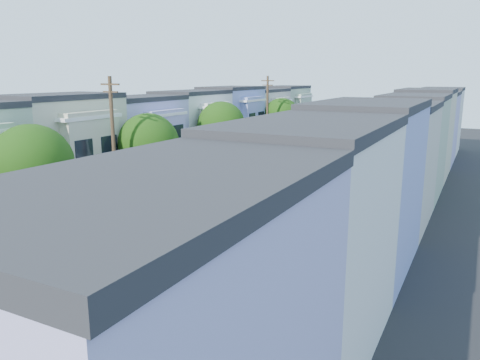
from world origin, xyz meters
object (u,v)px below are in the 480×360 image
at_px(tree_far_r, 384,135).
at_px(parked_left_d, 208,184).
at_px(tree_c, 147,144).
at_px(parked_right_a, 180,289).
at_px(fedex_truck, 241,200).
at_px(tree_d, 220,126).
at_px(tree_b, 31,165).
at_px(parked_right_d, 362,163).
at_px(motorcycle, 113,352).
at_px(utility_pole_far, 267,119).
at_px(lead_sedan, 292,186).
at_px(tree_e, 281,117).
at_px(parked_right_c, 335,182).
at_px(utility_pole_near, 114,149).
at_px(parked_left_c, 113,222).
at_px(parked_right_b, 230,254).

bearing_deg(tree_far_r, parked_left_d, -124.13).
xyz_separation_m(tree_c, parked_right_a, (11.20, -12.04, -4.40)).
bearing_deg(fedex_truck, tree_d, 117.35).
bearing_deg(tree_d, tree_b, -90.00).
relative_size(parked_right_d, motorcycle, 2.44).
height_order(tree_far_r, parked_right_d, tree_far_r).
distance_m(utility_pole_far, lead_sedan, 15.87).
xyz_separation_m(tree_b, parked_left_d, (1.40, 16.95, -4.48)).
xyz_separation_m(tree_b, tree_e, (0.00, 36.96, -0.07)).
bearing_deg(tree_e, utility_pole_far, -89.97).
height_order(tree_e, motorcycle, tree_e).
distance_m(tree_b, fedex_truck, 13.33).
distance_m(parked_right_c, parked_right_d, 10.42).
bearing_deg(parked_right_a, fedex_truck, 102.00).
bearing_deg(tree_d, utility_pole_near, -89.99).
xyz_separation_m(utility_pole_far, fedex_truck, (8.53, -23.12, -3.32)).
xyz_separation_m(tree_e, parked_right_a, (11.20, -38.49, -4.44)).
bearing_deg(utility_pole_near, fedex_truck, 18.64).
height_order(tree_b, parked_right_a, tree_b).
xyz_separation_m(tree_d, lead_sedan, (8.23, -1.74, -4.74)).
distance_m(tree_d, parked_left_d, 6.86).
bearing_deg(parked_right_c, tree_d, -174.73).
relative_size(utility_pole_far, parked_right_c, 2.07).
bearing_deg(motorcycle, tree_e, 95.00).
relative_size(tree_e, parked_left_c, 1.66).
xyz_separation_m(tree_c, lead_sedan, (8.23, 9.49, -4.39)).
relative_size(parked_right_a, motorcycle, 2.23).
height_order(tree_d, tree_e, tree_d).
bearing_deg(tree_far_r, utility_pole_near, -115.59).
relative_size(tree_b, tree_d, 0.97).
xyz_separation_m(tree_e, parked_left_c, (1.40, -32.17, -4.47)).
bearing_deg(fedex_truck, motorcycle, -86.99).
bearing_deg(lead_sedan, parked_right_b, -78.20).
xyz_separation_m(tree_b, parked_right_c, (11.20, 23.20, -4.49)).
bearing_deg(parked_right_b, fedex_truck, 116.90).
relative_size(tree_e, motorcycle, 3.84).
relative_size(tree_c, tree_d, 0.95).
bearing_deg(utility_pole_far, parked_right_d, 4.18).
bearing_deg(motorcycle, parked_left_d, 103.65).
distance_m(parked_right_b, motorcycle, 9.71).
height_order(lead_sedan, parked_right_a, lead_sedan).
bearing_deg(fedex_truck, parked_right_c, 70.89).
height_order(lead_sedan, parked_right_b, lead_sedan).
distance_m(tree_b, parked_right_d, 35.72).
xyz_separation_m(fedex_truck, parked_right_d, (2.67, 23.94, -1.12)).
relative_size(tree_e, utility_pole_far, 0.75).
distance_m(parked_left_c, parked_right_b, 9.92).
relative_size(utility_pole_near, parked_right_d, 2.10).
distance_m(utility_pole_far, parked_left_d, 16.53).
bearing_deg(tree_c, tree_far_r, 61.04).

